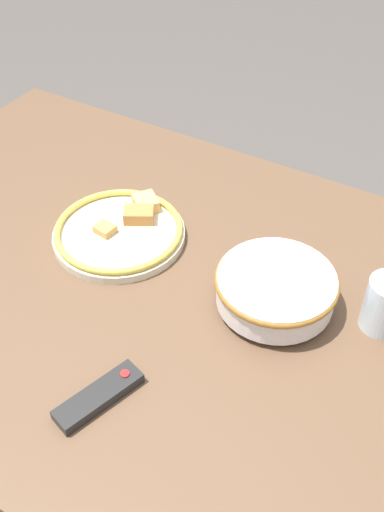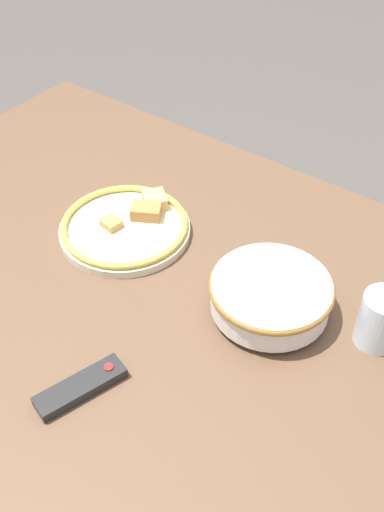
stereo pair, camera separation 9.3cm
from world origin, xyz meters
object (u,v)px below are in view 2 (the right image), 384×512
object	(u,v)px
tv_remote	(81,387)
drinking_glass	(380,320)
noodle_bowl	(270,295)
food_plate	(126,226)

from	to	relation	value
tv_remote	drinking_glass	bearing A→B (deg)	66.06
tv_remote	noodle_bowl	bearing A→B (deg)	82.54
tv_remote	drinking_glass	world-z (taller)	drinking_glass
noodle_bowl	tv_remote	distance (m)	0.38
food_plate	tv_remote	distance (m)	0.41
food_plate	drinking_glass	world-z (taller)	drinking_glass
noodle_bowl	food_plate	world-z (taller)	noodle_bowl
noodle_bowl	food_plate	size ratio (longest dim) A/B	0.82
food_plate	tv_remote	size ratio (longest dim) A/B	1.73
food_plate	drinking_glass	bearing A→B (deg)	-175.99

